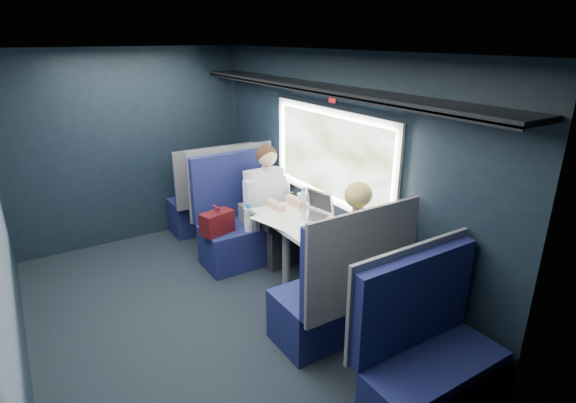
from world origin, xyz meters
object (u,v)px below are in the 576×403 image
seat_row_back (427,360)px  seat_bay_near (242,224)px  seat_bay_far (340,295)px  man (270,199)px  woman (352,246)px  table (299,226)px  cup (300,197)px  bottle_small (304,198)px  seat_row_front (211,200)px  laptop (315,209)px

seat_row_back → seat_bay_near: bearing=90.4°
seat_bay_far → seat_row_back: (0.00, -0.92, -0.00)m
man → woman: 1.41m
woman → table: bearing=95.5°
seat_row_back → cup: seat_row_back is taller
seat_bay_far → bottle_small: (0.41, 1.14, 0.42)m
seat_bay_near → seat_row_front: (0.02, 0.93, -0.01)m
seat_bay_near → man: bearing=-32.2°
man → seat_row_front: bearing=102.8°
seat_row_back → bottle_small: size_ratio=5.56×
seat_bay_near → seat_row_back: bearing=-89.6°
woman → cup: woman is taller
woman → seat_row_front: bearing=95.7°
table → seat_row_front: 1.82m
seat_bay_near → seat_row_back: size_ratio=1.09×
man → cup: bearing=-48.4°
seat_row_front → laptop: size_ratio=3.07×
seat_row_front → man: man is taller
seat_bay_far → table: bearing=78.2°
bottle_small → man: bearing=110.3°
seat_row_front → seat_row_back: bearing=-90.0°
laptop → man: bearing=99.8°
man → laptop: 0.70m
man → cup: (0.23, -0.26, 0.06)m
seat_bay_far → seat_bay_near: bearing=90.5°
seat_bay_near → seat_row_front: 0.93m
seat_bay_far → bottle_small: size_ratio=6.04×
seat_row_front → woman: woman is taller
man → cup: 0.35m
bottle_small → seat_row_back: bearing=-101.3°
woman → laptop: size_ratio=3.50×
seat_row_back → man: (0.25, 2.50, 0.31)m
seat_row_front → bottle_small: (0.41, -1.53, 0.42)m
table → cup: (0.30, 0.44, 0.12)m
seat_bay_near → seat_row_front: bearing=89.0°
seat_bay_far → seat_row_back: size_ratio=1.09×
seat_bay_near → woman: woman is taller
table → man: size_ratio=0.76×
laptop → bottle_small: 0.26m
seat_bay_near → woman: 1.63m
seat_bay_near → cup: seat_bay_near is taller
seat_bay_far → woman: bearing=33.8°
seat_bay_near → cup: (0.50, -0.43, 0.36)m
seat_row_front → laptop: seat_row_front is taller
seat_bay_far → seat_row_front: bearing=90.0°
seat_bay_far → laptop: size_ratio=3.33×
man → seat_bay_near: bearing=147.8°
woman → laptop: woman is taller
table → seat_bay_near: (-0.20, 0.87, -0.24)m
seat_bay_far → man: size_ratio=0.95×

